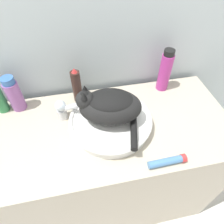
% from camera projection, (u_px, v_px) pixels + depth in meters
% --- Properties ---
extents(wall_back, '(8.00, 0.05, 2.40)m').
position_uv_depth(wall_back, '(95.00, 10.00, 0.86)').
color(wall_back, silver).
rests_on(wall_back, ground_plane).
extents(vanity_counter, '(1.16, 0.55, 0.80)m').
position_uv_depth(vanity_counter, '(111.00, 167.00, 1.23)').
color(vanity_counter, '#B2A893').
rests_on(vanity_counter, ground_plane).
extents(sink_basin, '(0.38, 0.38, 0.06)m').
position_uv_depth(sink_basin, '(111.00, 121.00, 0.91)').
color(sink_basin, white).
rests_on(sink_basin, vanity_counter).
extents(cat, '(0.29, 0.31, 0.17)m').
position_uv_depth(cat, '(110.00, 105.00, 0.83)').
color(cat, black).
rests_on(cat, sink_basin).
extents(faucet, '(0.14, 0.09, 0.13)m').
position_uv_depth(faucet, '(64.00, 109.00, 0.92)').
color(faucet, silver).
rests_on(faucet, vanity_counter).
extents(mouthwash_bottle, '(0.07, 0.07, 0.19)m').
position_uv_depth(mouthwash_bottle, '(14.00, 94.00, 0.95)').
color(mouthwash_bottle, '#93569E').
rests_on(mouthwash_bottle, vanity_counter).
extents(hairspray_can_black, '(0.05, 0.05, 0.19)m').
position_uv_depth(hairspray_can_black, '(77.00, 86.00, 0.99)').
color(hairspray_can_black, '#331E19').
rests_on(hairspray_can_black, vanity_counter).
extents(shampoo_bottle_tall, '(0.06, 0.06, 0.23)m').
position_uv_depth(shampoo_bottle_tall, '(165.00, 71.00, 1.04)').
color(shampoo_bottle_tall, '#B2338C').
rests_on(shampoo_bottle_tall, vanity_counter).
extents(cream_tube, '(0.16, 0.04, 0.03)m').
position_uv_depth(cream_tube, '(168.00, 161.00, 0.79)').
color(cream_tube, '#4C7FB2').
rests_on(cream_tube, vanity_counter).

